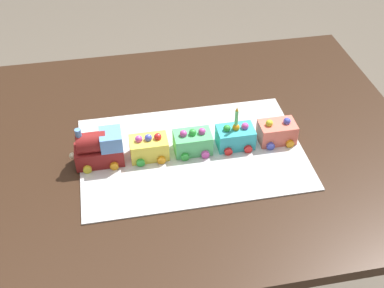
{
  "coord_description": "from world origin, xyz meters",
  "views": [
    {
      "loc": [
        -0.13,
        -1.06,
        1.64
      ],
      "look_at": [
        0.06,
        -0.06,
        0.77
      ],
      "focal_mm": 47.1,
      "sensor_mm": 36.0,
      "label": 1
    }
  ],
  "objects_px": {
    "cake_locomotive": "(99,148)",
    "cake_car_gondola_mint_green": "(193,142)",
    "cake_car_caboose_lemon": "(149,147)",
    "birthday_candle": "(237,116)",
    "cake_car_tanker_coral": "(277,132)",
    "cake_car_flatbed_turquoise": "(235,137)",
    "dining_table": "(167,170)"
  },
  "relations": [
    {
      "from": "cake_car_tanker_coral",
      "to": "birthday_candle",
      "type": "xyz_separation_m",
      "value": [
        -0.12,
        0.0,
        0.07
      ]
    },
    {
      "from": "cake_car_caboose_lemon",
      "to": "cake_car_gondola_mint_green",
      "type": "bearing_deg",
      "value": 0.0
    },
    {
      "from": "cake_locomotive",
      "to": "cake_car_caboose_lemon",
      "type": "distance_m",
      "value": 0.13
    },
    {
      "from": "cake_locomotive",
      "to": "cake_car_tanker_coral",
      "type": "distance_m",
      "value": 0.48
    },
    {
      "from": "cake_car_tanker_coral",
      "to": "cake_car_caboose_lemon",
      "type": "bearing_deg",
      "value": -180.0
    },
    {
      "from": "cake_car_gondola_mint_green",
      "to": "cake_car_flatbed_turquoise",
      "type": "xyz_separation_m",
      "value": [
        0.12,
        0.0,
        0.0
      ]
    },
    {
      "from": "cake_car_gondola_mint_green",
      "to": "cake_car_tanker_coral",
      "type": "distance_m",
      "value": 0.24
    },
    {
      "from": "cake_car_flatbed_turquoise",
      "to": "birthday_candle",
      "type": "bearing_deg",
      "value": 180.0
    },
    {
      "from": "dining_table",
      "to": "cake_car_tanker_coral",
      "type": "xyz_separation_m",
      "value": [
        0.3,
        -0.05,
        0.14
      ]
    },
    {
      "from": "dining_table",
      "to": "cake_car_flatbed_turquoise",
      "type": "bearing_deg",
      "value": -15.29
    },
    {
      "from": "cake_car_gondola_mint_green",
      "to": "birthday_candle",
      "type": "height_order",
      "value": "birthday_candle"
    },
    {
      "from": "cake_car_tanker_coral",
      "to": "cake_car_flatbed_turquoise",
      "type": "bearing_deg",
      "value": -180.0
    },
    {
      "from": "cake_car_gondola_mint_green",
      "to": "cake_car_tanker_coral",
      "type": "height_order",
      "value": "same"
    },
    {
      "from": "cake_car_gondola_mint_green",
      "to": "cake_car_tanker_coral",
      "type": "bearing_deg",
      "value": 0.0
    },
    {
      "from": "cake_locomotive",
      "to": "cake_car_tanker_coral",
      "type": "xyz_separation_m",
      "value": [
        0.48,
        -0.0,
        -0.02
      ]
    },
    {
      "from": "cake_car_flatbed_turquoise",
      "to": "cake_locomotive",
      "type": "bearing_deg",
      "value": 180.0
    },
    {
      "from": "birthday_candle",
      "to": "cake_car_caboose_lemon",
      "type": "bearing_deg",
      "value": -180.0
    },
    {
      "from": "cake_car_caboose_lemon",
      "to": "birthday_candle",
      "type": "relative_size",
      "value": 1.74
    },
    {
      "from": "dining_table",
      "to": "birthday_candle",
      "type": "height_order",
      "value": "birthday_candle"
    },
    {
      "from": "dining_table",
      "to": "cake_car_tanker_coral",
      "type": "bearing_deg",
      "value": -9.47
    },
    {
      "from": "cake_car_caboose_lemon",
      "to": "birthday_candle",
      "type": "height_order",
      "value": "birthday_candle"
    },
    {
      "from": "cake_car_gondola_mint_green",
      "to": "birthday_candle",
      "type": "xyz_separation_m",
      "value": [
        0.12,
        0.0,
        0.07
      ]
    },
    {
      "from": "cake_locomotive",
      "to": "cake_car_gondola_mint_green",
      "type": "relative_size",
      "value": 1.4
    },
    {
      "from": "dining_table",
      "to": "cake_locomotive",
      "type": "relative_size",
      "value": 10.0
    },
    {
      "from": "dining_table",
      "to": "birthday_candle",
      "type": "distance_m",
      "value": 0.28
    },
    {
      "from": "cake_car_gondola_mint_green",
      "to": "birthday_candle",
      "type": "relative_size",
      "value": 1.74
    },
    {
      "from": "cake_car_flatbed_turquoise",
      "to": "birthday_candle",
      "type": "xyz_separation_m",
      "value": [
        -0.0,
        0.0,
        0.07
      ]
    },
    {
      "from": "cake_car_gondola_mint_green",
      "to": "birthday_candle",
      "type": "bearing_deg",
      "value": 0.0
    },
    {
      "from": "cake_locomotive",
      "to": "birthday_candle",
      "type": "bearing_deg",
      "value": -0.0
    },
    {
      "from": "cake_locomotive",
      "to": "cake_car_gondola_mint_green",
      "type": "xyz_separation_m",
      "value": [
        0.25,
        -0.0,
        -0.02
      ]
    },
    {
      "from": "cake_car_caboose_lemon",
      "to": "cake_car_tanker_coral",
      "type": "relative_size",
      "value": 1.0
    },
    {
      "from": "cake_car_gondola_mint_green",
      "to": "cake_car_tanker_coral",
      "type": "relative_size",
      "value": 1.0
    }
  ]
}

